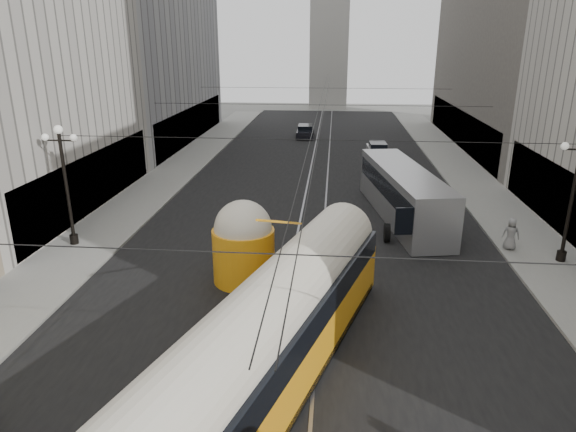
# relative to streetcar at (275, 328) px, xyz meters

# --- Properties ---
(road) EXTENTS (20.00, 85.00, 0.02)m
(road) POSITION_rel_streetcar_xyz_m (0.50, 24.96, -1.91)
(road) COLOR black
(road) RESTS_ON ground
(sidewalk_left) EXTENTS (4.00, 72.00, 0.15)m
(sidewalk_left) POSITION_rel_streetcar_xyz_m (-11.50, 28.46, -1.83)
(sidewalk_left) COLOR gray
(sidewalk_left) RESTS_ON ground
(sidewalk_right) EXTENTS (4.00, 72.00, 0.15)m
(sidewalk_right) POSITION_rel_streetcar_xyz_m (12.50, 28.46, -1.83)
(sidewalk_right) COLOR gray
(sidewalk_right) RESTS_ON ground
(rail_left) EXTENTS (0.12, 85.00, 0.04)m
(rail_left) POSITION_rel_streetcar_xyz_m (-0.25, 24.96, -1.91)
(rail_left) COLOR gray
(rail_left) RESTS_ON ground
(rail_right) EXTENTS (0.12, 85.00, 0.04)m
(rail_right) POSITION_rel_streetcar_xyz_m (1.25, 24.96, -1.91)
(rail_right) COLOR gray
(rail_right) RESTS_ON ground
(building_left_far) EXTENTS (12.60, 28.60, 28.60)m
(building_left_far) POSITION_rel_streetcar_xyz_m (-19.49, 40.46, 12.40)
(building_left_far) COLOR #999999
(building_left_far) RESTS_ON ground
(distant_tower) EXTENTS (6.00, 6.00, 31.36)m
(distant_tower) POSITION_rel_streetcar_xyz_m (0.50, 72.46, 13.06)
(distant_tower) COLOR #B2AFA8
(distant_tower) RESTS_ON ground
(lamppost_left_mid) EXTENTS (1.86, 0.44, 6.37)m
(lamppost_left_mid) POSITION_rel_streetcar_xyz_m (-12.10, 10.46, 1.84)
(lamppost_left_mid) COLOR black
(lamppost_left_mid) RESTS_ON sidewalk_left
(lamppost_right_mid) EXTENTS (1.86, 0.44, 6.37)m
(lamppost_right_mid) POSITION_rel_streetcar_xyz_m (13.10, 10.46, 1.84)
(lamppost_right_mid) COLOR black
(lamppost_right_mid) RESTS_ON sidewalk_right
(catenary) EXTENTS (25.00, 72.00, 0.23)m
(catenary) POSITION_rel_streetcar_xyz_m (0.62, 23.95, 3.97)
(catenary) COLOR black
(catenary) RESTS_ON ground
(streetcar) EXTENTS (7.34, 17.13, 3.91)m
(streetcar) POSITION_rel_streetcar_xyz_m (0.00, 0.00, 0.00)
(streetcar) COLOR #FFA416
(streetcar) RESTS_ON ground
(city_bus) EXTENTS (4.58, 12.59, 3.12)m
(city_bus) POSITION_rel_streetcar_xyz_m (6.02, 16.75, -0.20)
(city_bus) COLOR #A3A4A8
(city_bus) RESTS_ON ground
(sedan_white_far) EXTENTS (1.91, 4.32, 1.34)m
(sedan_white_far) POSITION_rel_streetcar_xyz_m (5.85, 34.71, -1.30)
(sedan_white_far) COLOR silver
(sedan_white_far) RESTS_ON ground
(sedan_dark_far) EXTENTS (1.93, 4.48, 1.40)m
(sedan_dark_far) POSITION_rel_streetcar_xyz_m (-1.59, 44.26, -1.27)
(sedan_dark_far) COLOR black
(sedan_dark_far) RESTS_ON ground
(pedestrian_sidewalk_right) EXTENTS (0.94, 0.73, 1.71)m
(pedestrian_sidewalk_right) POSITION_rel_streetcar_xyz_m (11.00, 11.74, -0.91)
(pedestrian_sidewalk_right) COLOR gray
(pedestrian_sidewalk_right) RESTS_ON sidewalk_right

